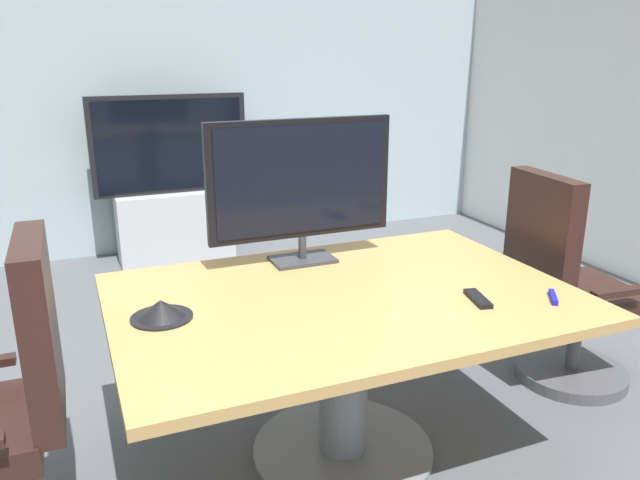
{
  "coord_description": "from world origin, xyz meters",
  "views": [
    {
      "loc": [
        -0.86,
        -2.02,
        1.64
      ],
      "look_at": [
        0.1,
        0.27,
        0.87
      ],
      "focal_mm": 34.88,
      "sensor_mm": 36.0,
      "label": 1
    }
  ],
  "objects_px": {
    "conference_table": "(344,337)",
    "tv_monitor": "(301,183)",
    "wall_display_unit": "(174,205)",
    "conference_phone": "(161,310)",
    "office_chair_right": "(564,298)",
    "remote_control": "(478,299)"
  },
  "relations": [
    {
      "from": "conference_table",
      "to": "wall_display_unit",
      "type": "height_order",
      "value": "wall_display_unit"
    },
    {
      "from": "conference_table",
      "to": "wall_display_unit",
      "type": "distance_m",
      "value": 2.88
    },
    {
      "from": "tv_monitor",
      "to": "conference_phone",
      "type": "distance_m",
      "value": 0.86
    },
    {
      "from": "tv_monitor",
      "to": "remote_control",
      "type": "height_order",
      "value": "tv_monitor"
    },
    {
      "from": "conference_table",
      "to": "tv_monitor",
      "type": "height_order",
      "value": "tv_monitor"
    },
    {
      "from": "office_chair_right",
      "to": "wall_display_unit",
      "type": "height_order",
      "value": "wall_display_unit"
    },
    {
      "from": "conference_table",
      "to": "tv_monitor",
      "type": "xyz_separation_m",
      "value": [
        -0.01,
        0.44,
        0.54
      ]
    },
    {
      "from": "office_chair_right",
      "to": "remote_control",
      "type": "bearing_deg",
      "value": 120.06
    },
    {
      "from": "conference_table",
      "to": "office_chair_right",
      "type": "relative_size",
      "value": 1.63
    },
    {
      "from": "conference_table",
      "to": "tv_monitor",
      "type": "bearing_deg",
      "value": 91.34
    },
    {
      "from": "conference_table",
      "to": "remote_control",
      "type": "bearing_deg",
      "value": -30.32
    },
    {
      "from": "tv_monitor",
      "to": "conference_table",
      "type": "bearing_deg",
      "value": -88.66
    },
    {
      "from": "wall_display_unit",
      "to": "conference_phone",
      "type": "relative_size",
      "value": 5.95
    },
    {
      "from": "office_chair_right",
      "to": "wall_display_unit",
      "type": "xyz_separation_m",
      "value": [
        -1.44,
        2.75,
        -0.01
      ]
    },
    {
      "from": "conference_phone",
      "to": "remote_control",
      "type": "relative_size",
      "value": 1.29
    },
    {
      "from": "wall_display_unit",
      "to": "conference_phone",
      "type": "bearing_deg",
      "value": -100.43
    },
    {
      "from": "conference_phone",
      "to": "tv_monitor",
      "type": "bearing_deg",
      "value": 30.0
    },
    {
      "from": "remote_control",
      "to": "conference_phone",
      "type": "bearing_deg",
      "value": 178.62
    },
    {
      "from": "wall_display_unit",
      "to": "conference_phone",
      "type": "xyz_separation_m",
      "value": [
        -0.52,
        -2.83,
        0.31
      ]
    },
    {
      "from": "conference_table",
      "to": "office_chair_right",
      "type": "distance_m",
      "value": 1.27
    },
    {
      "from": "conference_table",
      "to": "tv_monitor",
      "type": "distance_m",
      "value": 0.7
    },
    {
      "from": "office_chair_right",
      "to": "tv_monitor",
      "type": "height_order",
      "value": "tv_monitor"
    }
  ]
}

